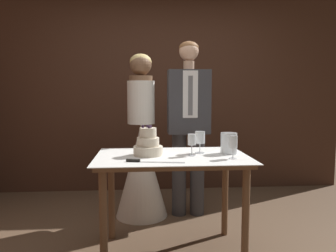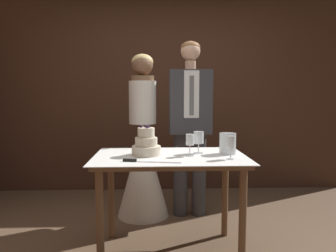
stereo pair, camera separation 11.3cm
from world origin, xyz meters
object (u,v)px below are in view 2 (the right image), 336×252
wine_glass_near (190,141)px  hurricane_candle (228,144)px  groom (190,120)px  cake_knife (140,161)px  tiered_cake (146,145)px  cake_table (170,169)px  wine_glass_far (199,139)px  wine_glass_middle (231,143)px  bride (143,157)px

wine_glass_near → hurricane_candle: 0.33m
groom → cake_knife: bearing=-113.8°
tiered_cake → cake_table: bearing=-8.5°
cake_table → wine_glass_far: wine_glass_far is taller
cake_knife → wine_glass_middle: wine_glass_middle is taller
cake_knife → hurricane_candle: size_ratio=2.46×
wine_glass_far → hurricane_candle: (0.23, -0.04, -0.04)m
tiered_cake → wine_glass_near: 0.35m
cake_table → wine_glass_near: 0.27m
tiered_cake → hurricane_candle: bearing=2.1°
tiered_cake → cake_knife: tiered_cake is taller
cake_knife → wine_glass_near: wine_glass_near is taller
cake_table → wine_glass_far: 0.34m
wine_glass_far → bride: 0.93m
hurricane_candle → groom: (-0.22, 0.77, 0.14)m
groom → wine_glass_near: bearing=-96.1°
hurricane_candle → groom: 0.82m
wine_glass_near → hurricane_candle: size_ratio=1.01×
cake_table → cake_knife: (-0.22, -0.24, 0.11)m
cake_table → tiered_cake: size_ratio=4.98×
cake_table → wine_glass_middle: (0.45, -0.16, 0.23)m
tiered_cake → bride: 0.84m
wine_glass_far → hurricane_candle: wine_glass_far is taller
tiered_cake → wine_glass_middle: 0.66m
wine_glass_far → groom: (0.01, 0.74, 0.10)m
cake_knife → cake_table: bearing=56.4°
cake_table → cake_knife: 0.34m
tiered_cake → cake_knife: 0.28m
wine_glass_far → bride: bride is taller
cake_table → groom: bearing=73.4°
wine_glass_near → bride: 0.98m
wine_glass_near → hurricane_candle: bearing=12.8°
cake_table → hurricane_candle: 0.51m
wine_glass_middle → wine_glass_far: size_ratio=0.97×
hurricane_candle → bride: 1.08m
wine_glass_far → wine_glass_middle: bearing=-50.1°
wine_glass_near → wine_glass_far: wine_glass_far is taller
wine_glass_near → groom: (0.09, 0.85, 0.10)m
wine_glass_near → groom: size_ratio=0.09×
wine_glass_middle → groom: size_ratio=0.10×
tiered_cake → hurricane_candle: (0.66, 0.02, -0.00)m
cake_knife → groom: size_ratio=0.23×
wine_glass_far → tiered_cake: bearing=-171.6°
wine_glass_middle → groom: (-0.20, 0.99, 0.10)m
tiered_cake → wine_glass_middle: tiered_cake is taller
tiered_cake → wine_glass_far: (0.43, 0.06, 0.04)m
hurricane_candle → groom: size_ratio=0.09×
tiered_cake → wine_glass_far: size_ratio=1.34×
wine_glass_near → wine_glass_middle: size_ratio=0.99×
tiered_cake → hurricane_candle: 0.66m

